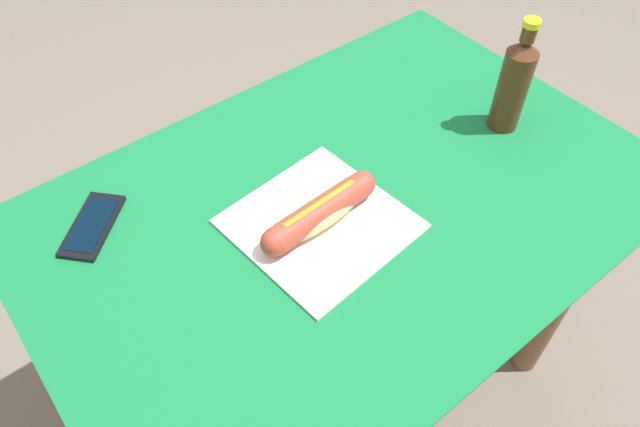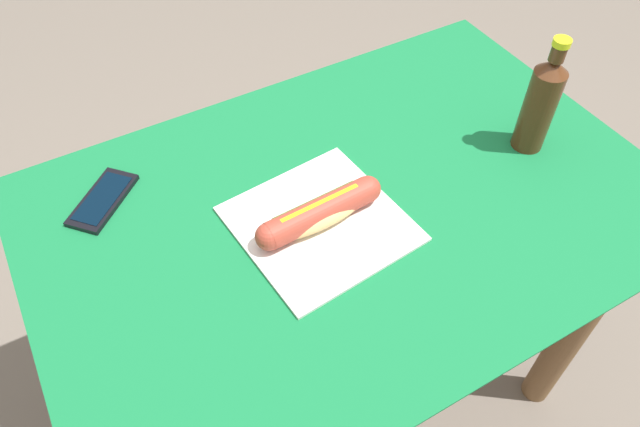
# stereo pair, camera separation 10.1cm
# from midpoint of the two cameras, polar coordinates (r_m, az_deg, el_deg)

# --- Properties ---
(ground_plane) EXTENTS (6.00, 6.00, 0.00)m
(ground_plane) POSITION_cam_midpoint_polar(r_m,az_deg,el_deg) (1.70, 0.00, -16.08)
(ground_plane) COLOR #6B6056
(ground_plane) RESTS_ON ground
(dining_table) EXTENTS (1.13, 0.77, 0.75)m
(dining_table) POSITION_cam_midpoint_polar(r_m,az_deg,el_deg) (1.18, 0.01, -3.74)
(dining_table) COLOR brown
(dining_table) RESTS_ON ground
(paper_wrapper) EXTENTS (0.30, 0.30, 0.01)m
(paper_wrapper) POSITION_cam_midpoint_polar(r_m,az_deg,el_deg) (1.03, -2.80, -1.15)
(paper_wrapper) COLOR silver
(paper_wrapper) RESTS_ON dining_table
(hot_dog) EXTENTS (0.25, 0.07, 0.05)m
(hot_dog) POSITION_cam_midpoint_polar(r_m,az_deg,el_deg) (1.01, -2.90, -0.05)
(hot_dog) COLOR #E5BC75
(hot_dog) RESTS_ON paper_wrapper
(cell_phone) EXTENTS (0.15, 0.15, 0.01)m
(cell_phone) POSITION_cam_midpoint_polar(r_m,az_deg,el_deg) (1.11, -23.58, -1.23)
(cell_phone) COLOR black
(cell_phone) RESTS_ON dining_table
(soda_bottle) EXTENTS (0.06, 0.06, 0.24)m
(soda_bottle) POSITION_cam_midpoint_polar(r_m,az_deg,el_deg) (1.19, 15.90, 11.91)
(soda_bottle) COLOR #4C2814
(soda_bottle) RESTS_ON dining_table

